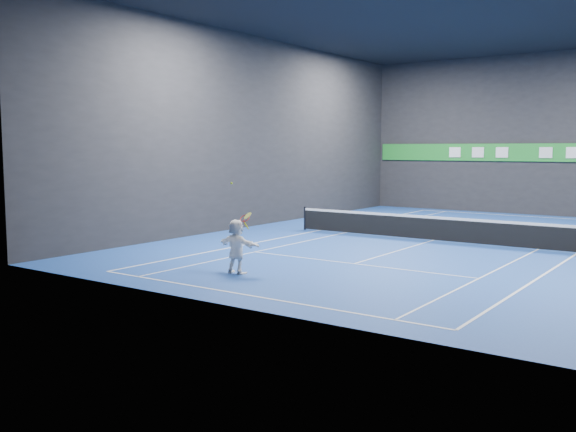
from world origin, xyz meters
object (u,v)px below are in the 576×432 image
Objects in this scene: player at (236,246)px; tennis_ball at (232,183)px; tennis_net at (432,228)px; tennis_racket at (245,219)px.

player is 23.73× the size of tennis_ball.
tennis_ball is at bearing -103.42° from tennis_net.
tennis_ball is 0.12× the size of tennis_racket.
tennis_racket is at bearing -100.30° from tennis_net.
tennis_ball is at bearing -16.38° from player.
tennis_ball is 10.25m from tennis_net.
tennis_ball reaches higher than tennis_racket.
player is at bearing -101.97° from tennis_net.
tennis_net is (2.33, 9.75, -2.15)m from tennis_ball.
tennis_net is 22.63× the size of tennis_racket.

